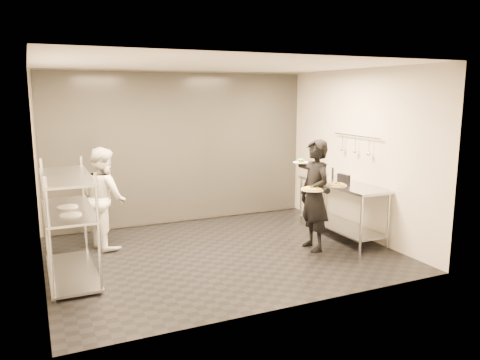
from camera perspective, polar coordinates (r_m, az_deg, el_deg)
name	(u,v)px	position (r m, az deg, el deg)	size (l,w,h in m)	color
room_shell	(195,153)	(7.96, -5.48, 3.28)	(5.00, 4.00, 2.80)	black
pass_rack	(69,220)	(6.52, -20.11, -4.61)	(0.60, 1.60, 1.50)	#B9BCC1
prep_counter	(341,200)	(8.07, 12.26, -2.41)	(0.60, 1.80, 0.92)	#B9BCC1
utensil_rail	(356,145)	(8.07, 13.93, 4.16)	(0.07, 1.20, 0.31)	#B9BCC1
waiter	(315,195)	(7.26, 9.10, -1.86)	(0.63, 0.41, 1.72)	black
chef	(104,198)	(7.61, -16.25, -2.07)	(0.77, 0.60, 1.59)	white
pizza_plate_near	(313,189)	(7.00, 8.85, -1.08)	(0.35, 0.35, 0.05)	white
pizza_plate_far	(337,185)	(7.12, 11.71, -0.57)	(0.29, 0.29, 0.05)	white
salad_plate	(301,161)	(7.33, 7.44, 2.31)	(0.25, 0.25, 0.07)	white
pos_monitor	(344,180)	(7.77, 12.51, 0.01)	(0.05, 0.26, 0.19)	black
bottle_green	(320,171)	(8.39, 9.71, 1.06)	(0.07, 0.07, 0.24)	#95A294
bottle_clear	(330,174)	(8.29, 10.96, 0.78)	(0.06, 0.06, 0.20)	#95A294
bottle_dark	(332,173)	(8.31, 11.16, 0.80)	(0.06, 0.06, 0.21)	black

